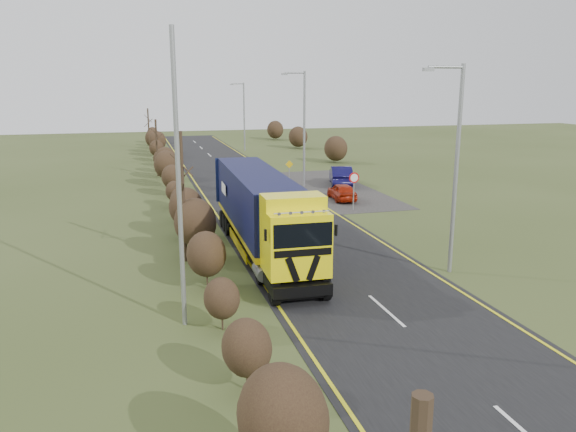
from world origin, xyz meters
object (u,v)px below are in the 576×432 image
Objects in this scene: car_red_hatchback at (342,192)px; streetlight_near at (454,162)px; car_blue_sedan at (341,176)px; speed_sign at (354,184)px; lorry at (261,209)px.

streetlight_near reaches higher than car_red_hatchback.
streetlight_near reaches higher than car_blue_sedan.
streetlight_near is at bearing 90.72° from car_red_hatchback.
speed_sign reaches higher than car_red_hatchback.
lorry is 5.69× the size of speed_sign.
car_blue_sedan is at bearing 74.28° from speed_sign.
streetlight_near is (7.29, -4.80, 2.64)m from lorry.
streetlight_near is at bearing 97.69° from car_blue_sedan.
streetlight_near reaches higher than lorry.
lorry reaches higher than car_red_hatchback.
speed_sign reaches higher than car_blue_sedan.
speed_sign is (-2.59, -9.19, 1.00)m from car_blue_sedan.
streetlight_near is 3.54× the size of speed_sign.
car_red_hatchback is at bearing 86.00° from streetlight_near.
car_blue_sedan is 0.53× the size of streetlight_near.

